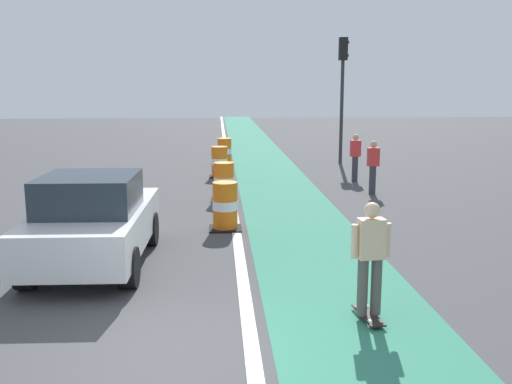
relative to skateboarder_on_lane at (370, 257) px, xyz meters
name	(u,v)px	position (x,y,z in m)	size (l,w,h in m)	color
ground_plane	(179,359)	(-2.59, -1.02, -0.91)	(100.00, 100.00, 0.00)	#424244
bike_lane_strip	(276,185)	(-0.19, 10.98, -0.91)	(2.50, 80.00, 0.01)	#2D755B
lane_divider_stripe	(230,186)	(-1.69, 10.98, -0.91)	(0.20, 80.00, 0.01)	silver
skateboarder_on_lane	(370,257)	(0.00, 0.00, 0.00)	(0.57, 0.82, 1.69)	black
parked_sedan_nearest	(93,221)	(-4.34, 2.77, -0.08)	(1.99, 4.14, 1.70)	silver
traffic_barrel_front	(225,207)	(-1.94, 5.29, -0.38)	(0.73, 0.73, 1.09)	orange
traffic_barrel_mid	(224,182)	(-1.92, 8.60, -0.38)	(0.73, 0.73, 1.09)	orange
traffic_barrel_back	(219,162)	(-2.04, 12.83, -0.38)	(0.73, 0.73, 1.09)	orange
traffic_barrel_far	(225,152)	(-1.82, 15.97, -0.38)	(0.73, 0.73, 1.09)	orange
traffic_light_corner	(343,78)	(3.02, 16.16, 2.59)	(0.41, 0.32, 5.10)	#2D2D2D
pedestrian_crossing	(355,156)	(2.53, 11.58, -0.05)	(0.34, 0.20, 1.61)	#33333D
pedestrian_waiting	(373,166)	(2.52, 9.26, -0.05)	(0.34, 0.20, 1.61)	#33333D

